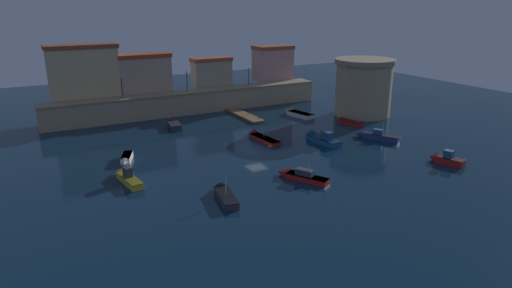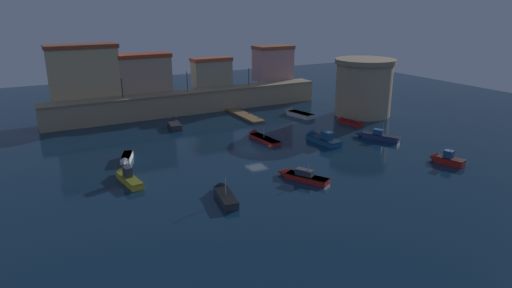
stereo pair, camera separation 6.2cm
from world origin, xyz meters
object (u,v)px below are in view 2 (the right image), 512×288
Objects in this scene: moored_boat_0 at (347,122)px; moored_boat_6 at (445,159)px; fortress_tower at (363,87)px; quay_lamp_1 at (187,78)px; moored_boat_2 at (127,177)px; moored_boat_7 at (296,113)px; quay_lamp_0 at (122,83)px; moored_boat_9 at (375,136)px; moored_boat_1 at (174,125)px; moored_boat_8 at (320,138)px; moored_boat_4 at (224,194)px; moored_boat_3 at (299,176)px; quay_lamp_2 at (249,74)px; mooring_buoy_0 at (270,146)px; moored_boat_5 at (260,137)px; moored_boat_10 at (126,159)px.

moored_boat_0 is 1.20× the size of moored_boat_6.
fortress_tower is 2.78× the size of quay_lamp_1.
moored_boat_6 is at bearing -117.07° from moored_boat_2.
moored_boat_7 is (-4.51, 8.49, 0.10)m from moored_boat_0.
quay_lamp_0 is 41.86m from moored_boat_9.
moored_boat_1 is 0.68× the size of moored_boat_8.
moored_boat_1 is 28.98m from moored_boat_4.
moored_boat_3 is at bearing 59.31° from moored_boat_6.
moored_boat_4 is 29.49m from moored_boat_9.
moored_boat_0 is 21.12m from moored_boat_6.
quay_lamp_1 is at bearing -26.59° from moored_boat_1.
moored_boat_6 is at bearing -87.36° from moored_boat_4.
fortress_tower is at bearing -71.50° from moored_boat_0.
moored_boat_2 is (-44.37, -11.42, -4.52)m from fortress_tower.
quay_lamp_2 is 26.85m from mooring_buoy_0.
fortress_tower reaches higher than moored_boat_9.
moored_boat_5 is at bearing 33.85° from moored_boat_9.
moored_boat_7 is 1.48× the size of moored_boat_10.
moored_boat_2 is 12.06m from moored_boat_4.
moored_boat_7 is at bearing -34.84° from quay_lamp_1.
quay_lamp_1 is 0.51× the size of moored_boat_5.
quay_lamp_1 is at bearing 35.70° from moored_boat_0.
mooring_buoy_0 is at bearing 26.09° from moored_boat_6.
moored_boat_1 is 0.76× the size of moored_boat_3.
quay_lamp_0 is 37.39m from moored_boat_4.
moored_boat_10 reaches higher than mooring_buoy_0.
moored_boat_5 is 1.63× the size of moored_boat_6.
moored_boat_2 reaches higher than moored_boat_0.
moored_boat_7 is 17.62m from moored_boat_9.
moored_boat_10 is at bearing 170.66° from mooring_buoy_0.
moored_boat_8 is (-5.56, -14.57, 0.10)m from moored_boat_7.
moored_boat_2 reaches higher than moored_boat_7.
moored_boat_9 is (6.07, -28.63, -5.74)m from quay_lamp_2.
moored_boat_1 is at bearing 71.13° from moored_boat_7.
moored_boat_8 is (-8.39, 14.97, -0.04)m from moored_boat_6.
fortress_tower reaches higher than quay_lamp_0.
moored_boat_1 reaches higher than moored_boat_10.
moored_boat_5 is 3.96m from mooring_buoy_0.
moored_boat_2 reaches higher than moored_boat_4.
moored_boat_0 is 34.93m from moored_boat_4.
moored_boat_5 is at bearing -169.68° from fortress_tower.
quay_lamp_1 is at bearing 148.77° from fortress_tower.
moored_boat_1 is 1.06× the size of moored_boat_6.
mooring_buoy_0 is at bearing -88.33° from moored_boat_2.
moored_boat_9 is at bearing -63.51° from moored_boat_4.
moored_boat_7 is 1.01× the size of moored_boat_9.
fortress_tower reaches higher than quay_lamp_1.
quay_lamp_0 is at bearing 43.38° from moored_boat_1.
quay_lamp_2 reaches higher than mooring_buoy_0.
moored_boat_7 reaches higher than mooring_buoy_0.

